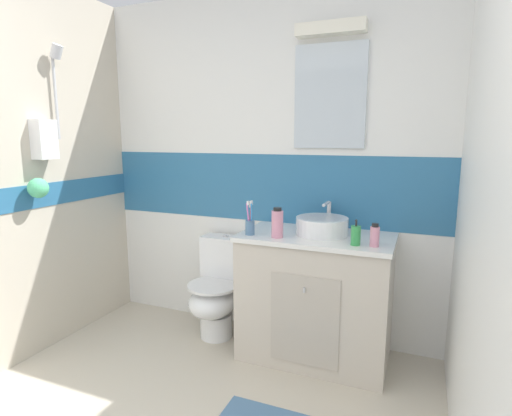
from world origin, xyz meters
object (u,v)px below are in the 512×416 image
toilet (218,290)px  mouthwash_bottle (277,223)px  soap_dispenser (356,235)px  toothbrush_cup (250,225)px  sink_basin (322,225)px  lotion_bottle_short (375,236)px

toilet → mouthwash_bottle: (0.53, -0.19, 0.59)m
soap_dispenser → mouthwash_bottle: bearing=179.7°
toothbrush_cup → soap_dispenser: size_ratio=1.45×
sink_basin → toothbrush_cup: 0.47m
sink_basin → lotion_bottle_short: 0.39m
sink_basin → toilet: 0.96m
sink_basin → toilet: bearing=179.7°
sink_basin → toothbrush_cup: (-0.43, -0.19, 0.00)m
mouthwash_bottle → soap_dispenser: bearing=-0.3°
lotion_bottle_short → mouthwash_bottle: 0.59m
toilet → toothbrush_cup: (0.34, -0.19, 0.57)m
sink_basin → soap_dispenser: (0.24, -0.19, -0.00)m
soap_dispenser → mouthwash_bottle: 0.49m
lotion_bottle_short → soap_dispenser: bearing=-173.0°
soap_dispenser → sink_basin: bearing=142.5°
toothbrush_cup → lotion_bottle_short: 0.78m
lotion_bottle_short → toilet: bearing=171.0°
toothbrush_cup → soap_dispenser: bearing=-0.1°
toothbrush_cup → soap_dispenser: 0.67m
toothbrush_cup → lotion_bottle_short: (0.78, 0.01, -0.00)m
soap_dispenser → lotion_bottle_short: size_ratio=1.14×
toothbrush_cup → mouthwash_bottle: 0.19m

